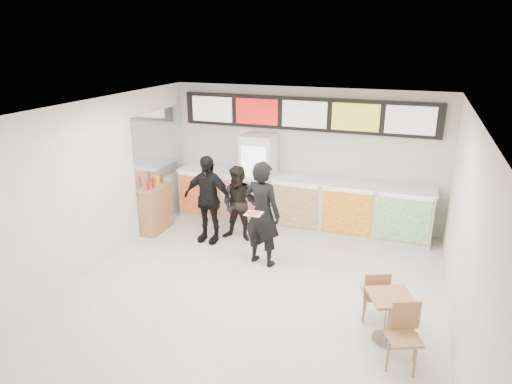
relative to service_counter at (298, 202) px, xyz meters
The scene contains 15 objects.
floor 3.15m from the service_counter, 90.00° to the right, with size 7.00×7.00×0.00m, color beige.
ceiling 3.93m from the service_counter, 90.00° to the right, with size 7.00×7.00×0.00m, color white.
wall_back 1.01m from the service_counter, 90.00° to the left, with size 6.00×6.00×0.00m, color silver.
wall_left 4.41m from the service_counter, 134.13° to the right, with size 7.00×7.00×0.00m, color silver.
wall_right 4.41m from the service_counter, 45.87° to the right, with size 7.00×7.00×0.00m, color silver.
service_counter is the anchor object (origin of this frame).
menu_board 1.90m from the service_counter, 90.00° to the left, with size 5.50×0.14×0.70m.
drinks_fridge 1.03m from the service_counter, behind, with size 0.70×0.67×2.00m.
mirror_panel 3.28m from the service_counter, 167.87° to the right, with size 0.01×2.00×1.50m, color #B2B7BF.
customer_main 1.92m from the service_counter, 96.09° to the right, with size 0.71×0.47×1.96m, color black.
customer_left 1.45m from the service_counter, 132.55° to the right, with size 0.76×0.59×1.57m, color black.
customer_mid 2.05m from the service_counter, 140.16° to the right, with size 1.06×0.44×1.81m, color black.
pizza_slice 2.40m from the service_counter, 94.91° to the right, with size 0.36×0.36×0.02m.
cafe_table 4.09m from the service_counter, 57.81° to the right, with size 0.93×1.47×0.84m.
condiment_ledge 3.07m from the service_counter, 156.82° to the right, with size 0.36×0.89×1.19m.
Camera 1 is at (2.25, -5.99, 4.01)m, focal length 32.00 mm.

